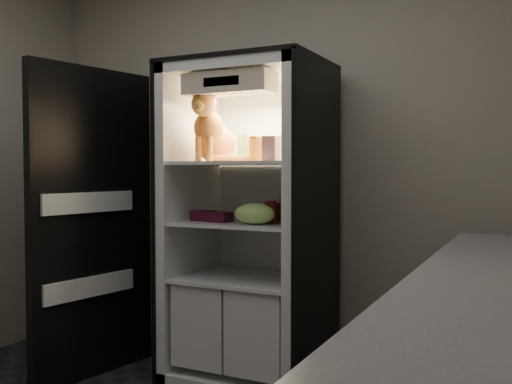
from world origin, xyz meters
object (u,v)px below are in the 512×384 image
parmesan_shaker (243,148)px  soda_can_c (271,211)px  refrigerator (251,245)px  berry_box_right (220,217)px  mayo_tub (258,150)px  berry_box_left (204,215)px  salsa_jar (255,149)px  pepper_jar (295,144)px  condiment_jar (260,213)px  soda_can_b (281,212)px  tabby_cat (212,134)px  grape_bag (255,214)px  soda_can_a (286,209)px  cream_carton (271,149)px

parmesan_shaker → soda_can_c: 0.46m
refrigerator → berry_box_right: 0.28m
mayo_tub → berry_box_left: size_ratio=1.14×
refrigerator → salsa_jar: size_ratio=13.12×
refrigerator → pepper_jar: refrigerator is taller
salsa_jar → condiment_jar: salsa_jar is taller
soda_can_b → condiment_jar: bearing=157.7°
salsa_jar → berry_box_right: bearing=-153.4°
tabby_cat → grape_bag: bearing=-23.7°
soda_can_a → condiment_jar: 0.16m
soda_can_b → grape_bag: size_ratio=0.49×
refrigerator → mayo_tub: bearing=41.8°
condiment_jar → soda_can_c: bearing=-48.0°
refrigerator → grape_bag: bearing=-59.4°
salsa_jar → soda_can_a: 0.41m
refrigerator → grape_bag: refrigerator is taller
refrigerator → salsa_jar: 0.58m
mayo_tub → grape_bag: size_ratio=0.58×
cream_carton → berry_box_left: bearing=167.3°
mayo_tub → soda_can_a: mayo_tub is taller
pepper_jar → berry_box_right: pepper_jar is taller
salsa_jar → soda_can_c: 0.37m
soda_can_c → condiment_jar: size_ratio=1.65×
refrigerator → berry_box_right: (-0.11, -0.19, 0.18)m
mayo_tub → pepper_jar: 0.25m
refrigerator → condiment_jar: size_ratio=23.31×
soda_can_c → refrigerator: bearing=145.4°
parmesan_shaker → soda_can_a: (0.26, 0.06, -0.36)m
refrigerator → soda_can_a: (0.20, 0.07, 0.22)m
berry_box_left → condiment_jar: bearing=33.4°
mayo_tub → refrigerator: bearing=-138.2°
mayo_tub → cream_carton: 0.37m
parmesan_shaker → soda_can_b: 0.46m
soda_can_a → soda_can_c: bearing=-92.4°
soda_can_a → berry_box_left: bearing=-153.1°
refrigerator → soda_can_c: refrigerator is taller
parmesan_shaker → grape_bag: 0.49m
soda_can_c → berry_box_left: (-0.43, -0.03, -0.04)m
soda_can_a → mayo_tub: bearing=-167.2°
mayo_tub → soda_can_c: bearing=-45.2°
tabby_cat → berry_box_left: 0.49m
grape_bag → berry_box_right: 0.25m
grape_bag → parmesan_shaker: bearing=129.8°
pepper_jar → soda_can_c: pepper_jar is taller
salsa_jar → berry_box_left: (-0.32, -0.06, -0.39)m
berry_box_left → mayo_tub: bearing=34.1°
mayo_tub → berry_box_right: mayo_tub is taller
tabby_cat → pepper_jar: tabby_cat is taller
refrigerator → tabby_cat: refrigerator is taller
condiment_jar → grape_bag: (0.09, -0.26, 0.02)m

